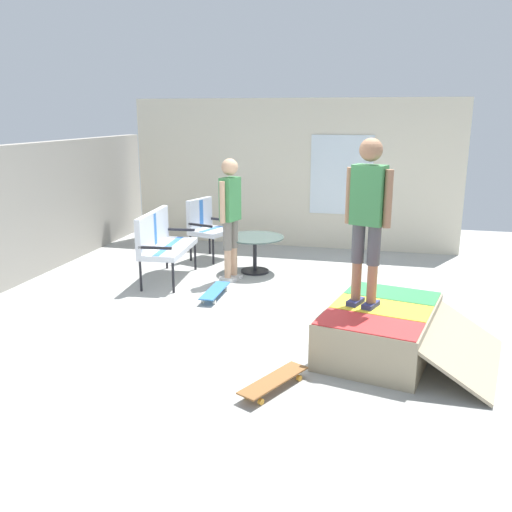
% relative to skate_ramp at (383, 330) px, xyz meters
% --- Properties ---
extents(ground_plane, '(12.00, 12.00, 0.10)m').
position_rel_skate_ramp_xyz_m(ground_plane, '(0.71, 1.27, -0.30)').
color(ground_plane, '#A8A8A3').
extents(house_facade, '(0.23, 6.00, 2.68)m').
position_rel_skate_ramp_xyz_m(house_facade, '(4.51, 1.76, 1.09)').
color(house_facade, beige).
rests_on(house_facade, ground_plane).
extents(skate_ramp, '(1.81, 1.94, 0.50)m').
position_rel_skate_ramp_xyz_m(skate_ramp, '(0.00, 0.00, 0.00)').
color(skate_ramp, tan).
rests_on(skate_ramp, ground_plane).
extents(patio_bench, '(1.29, 0.66, 1.02)m').
position_rel_skate_ramp_xyz_m(patio_bench, '(1.84, 3.25, 0.37)').
color(patio_bench, black).
rests_on(patio_bench, ground_plane).
extents(patio_chair_near_house, '(0.76, 0.71, 1.02)m').
position_rel_skate_ramp_xyz_m(patio_chair_near_house, '(3.18, 3.02, 0.37)').
color(patio_chair_near_house, black).
rests_on(patio_chair_near_house, ground_plane).
extents(patio_table, '(0.90, 0.90, 0.57)m').
position_rel_skate_ramp_xyz_m(patio_table, '(2.55, 2.00, 0.16)').
color(patio_table, black).
rests_on(patio_table, ground_plane).
extents(person_watching, '(0.46, 0.31, 1.80)m').
position_rel_skate_ramp_xyz_m(person_watching, '(2.09, 2.26, 0.81)').
color(person_watching, silver).
rests_on(person_watching, ground_plane).
extents(person_skater, '(0.32, 0.45, 1.70)m').
position_rel_skate_ramp_xyz_m(person_skater, '(0.00, 0.22, 1.24)').
color(person_skater, navy).
rests_on(person_skater, skate_ramp).
extents(skateboard_by_bench, '(0.80, 0.21, 0.10)m').
position_rel_skate_ramp_xyz_m(skateboard_by_bench, '(1.25, 2.24, -0.16)').
color(skateboard_by_bench, '#3372B2').
rests_on(skateboard_by_bench, ground_plane).
extents(skateboard_spare, '(0.81, 0.53, 0.10)m').
position_rel_skate_ramp_xyz_m(skateboard_spare, '(-1.05, 0.93, -0.16)').
color(skateboard_spare, brown).
rests_on(skateboard_spare, ground_plane).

